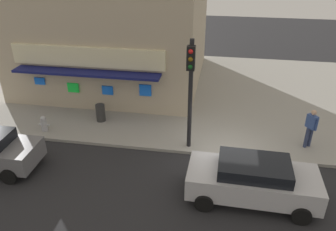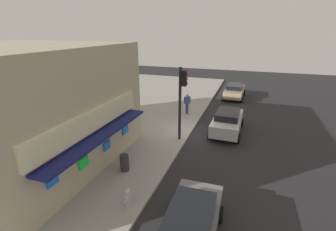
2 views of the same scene
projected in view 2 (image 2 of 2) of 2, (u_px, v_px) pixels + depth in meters
The scene contains 10 objects.
ground_plane at pixel (192, 132), 17.47m from camera, with size 60.38×60.38×0.00m, color #232326.
sidewalk at pixel (110, 121), 19.52m from camera, with size 40.25×13.55×0.14m, color gray.
corner_building at pixel (12, 107), 12.58m from camera, with size 10.38×10.69×6.20m.
traffic_light at pixel (182, 94), 15.07m from camera, with size 0.32×0.58×4.77m.
fire_hydrant at pixel (128, 197), 9.92m from camera, with size 0.52×0.28×0.77m.
trash_can at pixel (125, 163), 12.37m from camera, with size 0.46×0.46×0.88m, color #2D2D2D.
pedestrian at pixel (187, 103), 20.62m from camera, with size 0.46×0.55×1.78m.
parked_car_silver at pixel (227, 121), 17.29m from camera, with size 4.53×2.17×1.57m.
parked_car_grey at pixel (189, 229), 7.94m from camera, with size 4.61×2.01×1.55m.
parked_car_tan at pixel (235, 91), 26.14m from camera, with size 4.58×2.21×1.47m.
Camera 2 is at (-15.72, -3.59, 7.04)m, focal length 25.73 mm.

